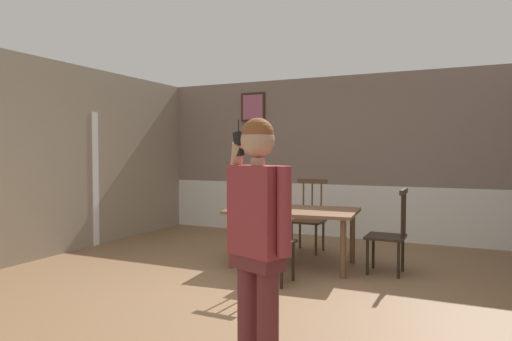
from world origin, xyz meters
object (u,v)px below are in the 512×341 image
(dining_table, at_px, (293,216))
(chair_near_window, at_px, (272,241))
(person_figure, at_px, (258,231))
(chair_by_doorway, at_px, (309,218))
(chair_at_table_head, at_px, (389,234))

(dining_table, distance_m, chair_near_window, 0.90)
(dining_table, xyz_separation_m, person_figure, (0.84, -2.91, 0.32))
(person_figure, bearing_deg, dining_table, -52.80)
(dining_table, relative_size, chair_by_doorway, 1.61)
(chair_at_table_head, distance_m, person_figure, 3.08)
(chair_near_window, relative_size, person_figure, 0.57)
(chair_near_window, xyz_separation_m, person_figure, (0.76, -2.02, 0.49))
(chair_by_doorway, bearing_deg, chair_near_window, 94.93)
(chair_near_window, bearing_deg, chair_by_doorway, 96.29)
(chair_near_window, distance_m, chair_by_doorway, 1.78)
(chair_at_table_head, relative_size, person_figure, 0.61)
(chair_near_window, height_order, person_figure, person_figure)
(person_figure, bearing_deg, chair_at_table_head, -75.69)
(dining_table, distance_m, person_figure, 3.04)
(chair_at_table_head, xyz_separation_m, person_figure, (-0.36, -3.02, 0.49))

